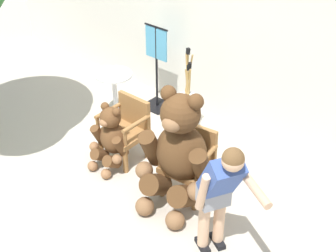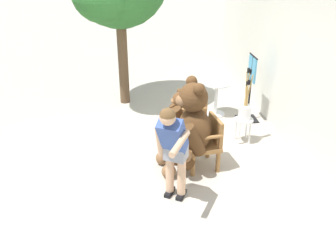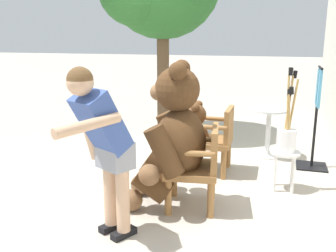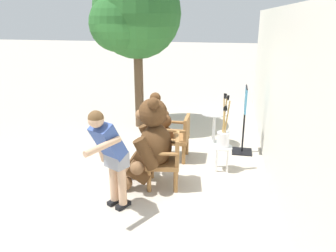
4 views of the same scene
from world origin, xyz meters
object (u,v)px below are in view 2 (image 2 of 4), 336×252
(wooden_chair_right, at_px, (205,141))
(teddy_bear_large, at_px, (190,127))
(wooden_chair_left, at_px, (193,113))
(teddy_bear_small, at_px, (178,114))
(brush_bucket, at_px, (245,109))
(person_visitor, at_px, (173,145))
(round_side_table, at_px, (216,95))
(white_stool, at_px, (244,124))
(clothing_display_stand, at_px, (250,87))

(wooden_chair_right, relative_size, teddy_bear_large, 0.57)
(wooden_chair_left, xyz_separation_m, teddy_bear_small, (0.00, -0.29, -0.01))
(brush_bucket, bearing_deg, person_visitor, -43.32)
(person_visitor, height_order, round_side_table, person_visitor)
(white_stool, bearing_deg, clothing_display_stand, 157.28)
(wooden_chair_left, distance_m, teddy_bear_large, 1.16)
(person_visitor, bearing_deg, teddy_bear_large, 156.15)
(teddy_bear_large, relative_size, teddy_bear_small, 1.64)
(teddy_bear_small, relative_size, clothing_display_stand, 0.68)
(teddy_bear_small, xyz_separation_m, round_side_table, (-0.88, 0.93, -0.00))
(wooden_chair_right, xyz_separation_m, white_stool, (-0.73, 0.87, -0.11))
(person_visitor, relative_size, white_stool, 3.31)
(teddy_bear_small, height_order, brush_bucket, brush_bucket)
(person_visitor, distance_m, clothing_display_stand, 3.12)
(wooden_chair_right, height_order, teddy_bear_large, teddy_bear_large)
(wooden_chair_left, height_order, brush_bucket, brush_bucket)
(wooden_chair_left, height_order, round_side_table, wooden_chair_left)
(teddy_bear_small, bearing_deg, wooden_chair_right, 15.09)
(white_stool, height_order, clothing_display_stand, clothing_display_stand)
(wooden_chair_left, bearing_deg, person_visitor, -18.05)
(person_visitor, relative_size, brush_bucket, 1.59)
(clothing_display_stand, bearing_deg, wooden_chair_right, -37.22)
(teddy_bear_small, height_order, clothing_display_stand, clothing_display_stand)
(wooden_chair_left, distance_m, brush_bucket, 0.95)
(teddy_bear_large, bearing_deg, clothing_display_stand, 137.77)
(brush_bucket, bearing_deg, teddy_bear_large, -56.17)
(teddy_bear_small, bearing_deg, teddy_bear_large, 1.52)
(white_stool, bearing_deg, wooden_chair_right, -49.68)
(wooden_chair_right, xyz_separation_m, round_side_table, (-1.96, 0.64, -0.01))
(teddy_bear_large, xyz_separation_m, brush_bucket, (-0.76, 1.13, -0.08))
(teddy_bear_large, relative_size, clothing_display_stand, 1.11)
(brush_bucket, height_order, round_side_table, brush_bucket)
(wooden_chair_right, distance_m, clothing_display_stand, 2.07)
(round_side_table, bearing_deg, person_visitor, -24.28)
(white_stool, bearing_deg, teddy_bear_small, -106.53)
(white_stool, height_order, brush_bucket, brush_bucket)
(white_stool, distance_m, round_side_table, 1.25)
(wooden_chair_right, xyz_separation_m, teddy_bear_small, (-1.08, -0.29, -0.01))
(wooden_chair_right, relative_size, teddy_bear_small, 0.93)
(wooden_chair_left, distance_m, person_visitor, 2.08)
(wooden_chair_left, distance_m, wooden_chair_right, 1.08)
(wooden_chair_left, height_order, white_stool, wooden_chair_left)
(teddy_bear_small, xyz_separation_m, person_visitor, (1.93, -0.34, 0.46))
(teddy_bear_large, height_order, round_side_table, teddy_bear_large)
(person_visitor, xyz_separation_m, clothing_display_stand, (-2.49, 1.87, -0.19))
(wooden_chair_left, height_order, teddy_bear_large, teddy_bear_large)
(wooden_chair_left, relative_size, teddy_bear_large, 0.57)
(white_stool, xyz_separation_m, round_side_table, (-1.22, -0.23, 0.09))
(wooden_chair_right, xyz_separation_m, person_visitor, (0.85, -0.63, 0.45))
(teddy_bear_large, distance_m, brush_bucket, 1.36)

